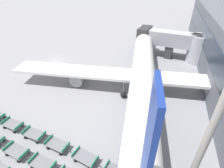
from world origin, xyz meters
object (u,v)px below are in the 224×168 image
airplane (143,70)px  baggage_dolly_row_mid_b_col_d (43,164)px  baggage_dolly_row_far_col_c (34,134)px  baggage_dolly_row_far_col_b (13,125)px  baggage_dolly_row_far_col_e (85,158)px  baggage_dolly_row_mid_b_col_c (17,151)px  baggage_dolly_row_far_col_d (57,145)px

airplane → baggage_dolly_row_mid_b_col_d: size_ratio=13.89×
baggage_dolly_row_far_col_c → baggage_dolly_row_far_col_b: bearing=171.8°
baggage_dolly_row_far_col_e → baggage_dolly_row_mid_b_col_d: bearing=-153.5°
baggage_dolly_row_mid_b_col_c → baggage_dolly_row_far_col_e: (7.43, 1.48, 0.00)m
airplane → baggage_dolly_row_far_col_c: (-10.52, -14.76, -2.79)m
baggage_dolly_row_mid_b_col_c → baggage_dolly_row_far_col_b: bearing=137.4°
airplane → baggage_dolly_row_far_col_d: airplane is taller
baggage_dolly_row_far_col_b → baggage_dolly_row_far_col_c: same height
airplane → baggage_dolly_row_far_col_c: airplane is taller
airplane → baggage_dolly_row_far_col_c: bearing=-125.5°
baggage_dolly_row_mid_b_col_c → baggage_dolly_row_far_col_c: (0.28, 2.56, 0.00)m
airplane → baggage_dolly_row_far_col_b: airplane is taller
airplane → baggage_dolly_row_far_col_e: size_ratio=13.86×
baggage_dolly_row_far_col_c → baggage_dolly_row_far_col_d: size_ratio=0.99×
baggage_dolly_row_far_col_b → baggage_dolly_row_far_col_c: 3.68m
baggage_dolly_row_far_col_d → baggage_dolly_row_far_col_e: same height
baggage_dolly_row_far_col_d → baggage_dolly_row_far_col_b: bearing=171.6°
baggage_dolly_row_far_col_b → baggage_dolly_row_mid_b_col_c: bearing=-42.6°
baggage_dolly_row_mid_b_col_c → baggage_dolly_row_far_col_c: same height
baggage_dolly_row_mid_b_col_d → baggage_dolly_row_far_col_e: same height
baggage_dolly_row_far_col_e → baggage_dolly_row_far_col_b: bearing=171.5°
airplane → baggage_dolly_row_mid_b_col_c: airplane is taller
baggage_dolly_row_mid_b_col_d → baggage_dolly_row_far_col_d: (0.15, 2.47, 0.00)m
baggage_dolly_row_mid_b_col_d → baggage_dolly_row_far_col_b: (-6.96, 3.52, 0.00)m
airplane → baggage_dolly_row_far_col_e: airplane is taller
baggage_dolly_row_mid_b_col_c → baggage_dolly_row_far_col_b: 4.57m
baggage_dolly_row_mid_b_col_c → baggage_dolly_row_far_col_b: same height
airplane → baggage_dolly_row_far_col_b: 20.27m
baggage_dolly_row_far_col_b → baggage_dolly_row_far_col_e: (10.79, -1.61, 0.00)m
baggage_dolly_row_far_col_d → airplane: bearing=65.2°
baggage_dolly_row_far_col_b → baggage_dolly_row_far_col_e: bearing=-8.5°
baggage_dolly_row_mid_b_col_d → baggage_dolly_row_far_col_e: size_ratio=1.00×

